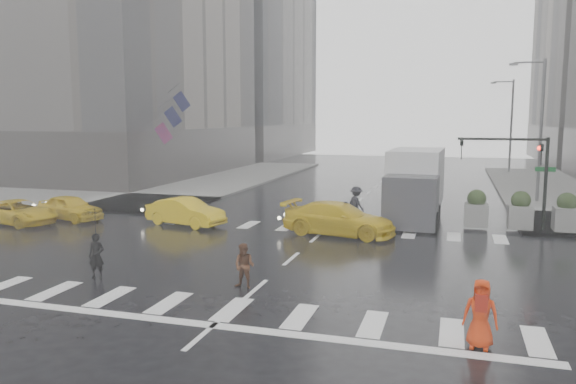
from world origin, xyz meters
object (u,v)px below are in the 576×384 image
(pedestrian_orange, at_px, (481,314))
(box_truck, at_px, (415,183))
(pedestrian_brown, at_px, (244,266))
(traffic_signal_pole, at_px, (524,165))
(taxi_front, at_px, (70,208))
(taxi_mid, at_px, (186,212))

(pedestrian_orange, height_order, box_truck, box_truck)
(pedestrian_brown, relative_size, pedestrian_orange, 0.87)
(traffic_signal_pole, relative_size, pedestrian_orange, 2.70)
(traffic_signal_pole, bearing_deg, pedestrian_brown, -128.05)
(taxi_front, xyz_separation_m, box_truck, (17.50, 4.97, 1.32))
(taxi_mid, bearing_deg, pedestrian_brown, -129.59)
(pedestrian_brown, bearing_deg, taxi_front, 152.59)
(taxi_front, xyz_separation_m, taxi_mid, (6.54, 0.41, 0.02))
(traffic_signal_pole, distance_m, taxi_front, 22.97)
(pedestrian_orange, distance_m, taxi_mid, 18.03)
(box_truck, bearing_deg, taxi_front, -161.83)
(pedestrian_orange, height_order, taxi_front, pedestrian_orange)
(pedestrian_brown, xyz_separation_m, taxi_front, (-13.17, 8.56, -0.06))
(pedestrian_brown, relative_size, taxi_mid, 0.34)
(pedestrian_orange, xyz_separation_m, taxi_mid, (-13.64, 11.78, -0.15))
(traffic_signal_pole, height_order, pedestrian_brown, traffic_signal_pole)
(traffic_signal_pole, xyz_separation_m, pedestrian_orange, (-2.38, -14.81, -2.38))
(pedestrian_brown, height_order, box_truck, box_truck)
(traffic_signal_pole, xyz_separation_m, box_truck, (-5.06, 1.53, -1.23))
(pedestrian_brown, height_order, taxi_front, pedestrian_brown)
(taxi_mid, bearing_deg, traffic_signal_pole, -65.29)
(taxi_front, bearing_deg, traffic_signal_pole, -66.39)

